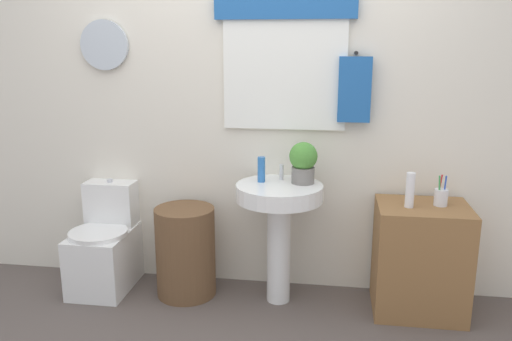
# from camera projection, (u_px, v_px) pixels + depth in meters

# --- Properties ---
(back_wall) EXTENTS (4.40, 0.18, 2.60)m
(back_wall) POSITION_uv_depth(u_px,v_px,m) (252.00, 94.00, 3.36)
(back_wall) COLOR silver
(back_wall) RESTS_ON ground_plane
(toilet) EXTENTS (0.38, 0.51, 0.72)m
(toilet) POSITION_uv_depth(u_px,v_px,m) (106.00, 247.00, 3.49)
(toilet) COLOR white
(toilet) RESTS_ON ground_plane
(laundry_hamper) EXTENTS (0.39, 0.39, 0.59)m
(laundry_hamper) POSITION_uv_depth(u_px,v_px,m) (186.00, 252.00, 3.37)
(laundry_hamper) COLOR brown
(laundry_hamper) RESTS_ON ground_plane
(pedestal_sink) EXTENTS (0.54, 0.54, 0.78)m
(pedestal_sink) POSITION_uv_depth(u_px,v_px,m) (279.00, 213.00, 3.21)
(pedestal_sink) COLOR white
(pedestal_sink) RESTS_ON ground_plane
(faucet) EXTENTS (0.03, 0.03, 0.10)m
(faucet) POSITION_uv_depth(u_px,v_px,m) (281.00, 172.00, 3.27)
(faucet) COLOR silver
(faucet) RESTS_ON pedestal_sink
(wooden_cabinet) EXTENTS (0.54, 0.44, 0.68)m
(wooden_cabinet) POSITION_uv_depth(u_px,v_px,m) (420.00, 259.00, 3.15)
(wooden_cabinet) COLOR olive
(wooden_cabinet) RESTS_ON ground_plane
(soap_bottle) EXTENTS (0.05, 0.05, 0.16)m
(soap_bottle) POSITION_uv_depth(u_px,v_px,m) (261.00, 169.00, 3.21)
(soap_bottle) COLOR #2D6BB7
(soap_bottle) RESTS_ON pedestal_sink
(potted_plant) EXTENTS (0.17, 0.17, 0.26)m
(potted_plant) POSITION_uv_depth(u_px,v_px,m) (303.00, 161.00, 3.17)
(potted_plant) COLOR slate
(potted_plant) RESTS_ON pedestal_sink
(lotion_bottle) EXTENTS (0.05, 0.05, 0.21)m
(lotion_bottle) POSITION_uv_depth(u_px,v_px,m) (410.00, 190.00, 3.02)
(lotion_bottle) COLOR white
(lotion_bottle) RESTS_ON wooden_cabinet
(toothbrush_cup) EXTENTS (0.08, 0.08, 0.19)m
(toothbrush_cup) POSITION_uv_depth(u_px,v_px,m) (441.00, 197.00, 3.06)
(toothbrush_cup) COLOR silver
(toothbrush_cup) RESTS_ON wooden_cabinet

